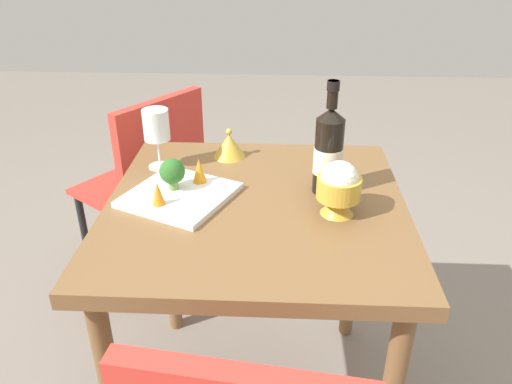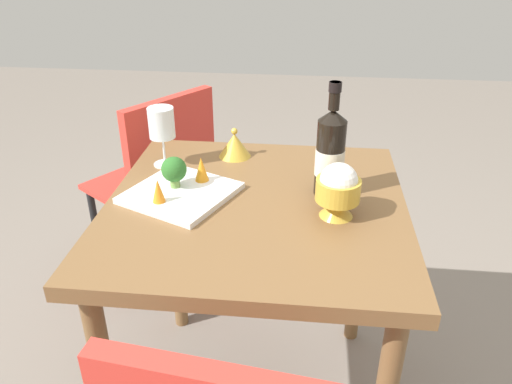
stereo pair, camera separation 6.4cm
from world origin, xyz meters
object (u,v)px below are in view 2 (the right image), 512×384
rice_bowl (338,189)px  wine_bottle (330,153)px  wine_glass (161,124)px  chair_by_wall (162,173)px  carrot_garnish_right (201,169)px  rice_bowl_lid (235,145)px  broccoli_floret (174,170)px  serving_plate (181,193)px  carrot_garnish_left (158,191)px

rice_bowl → wine_bottle: bearing=9.3°
wine_glass → chair_by_wall: bearing=19.8°
chair_by_wall → carrot_garnish_right: size_ratio=12.34×
wine_bottle → wine_glass: size_ratio=1.71×
chair_by_wall → carrot_garnish_right: bearing=-116.0°
rice_bowl_lid → broccoli_floret: 0.28m
wine_glass → serving_plate: bearing=-153.3°
chair_by_wall → rice_bowl: (-0.63, -0.64, 0.30)m
rice_bowl_lid → carrot_garnish_left: (-0.33, 0.15, 0.01)m
wine_glass → rice_bowl: bearing=-116.0°
rice_bowl → rice_bowl_lid: 0.45m
chair_by_wall → rice_bowl_lid: chair_by_wall is taller
carrot_garnish_right → rice_bowl: bearing=-108.9°
broccoli_floret → carrot_garnish_right: (0.05, -0.06, -0.02)m
rice_bowl_lid → carrot_garnish_right: rice_bowl_lid is taller
broccoli_floret → carrot_garnish_left: bearing=166.1°
wine_glass → rice_bowl: (-0.25, -0.50, -0.05)m
rice_bowl → broccoli_floret: bearing=79.5°
broccoli_floret → chair_by_wall: bearing=21.1°
serving_plate → carrot_garnish_left: 0.09m
wine_bottle → carrot_garnish_left: 0.45m
rice_bowl_lid → carrot_garnish_left: bearing=156.3°
wine_bottle → broccoli_floret: 0.41m
broccoli_floret → wine_bottle: bearing=-84.7°
chair_by_wall → wine_bottle: (-0.51, -0.62, 0.34)m
wine_bottle → carrot_garnish_right: 0.35m
chair_by_wall → rice_bowl: rice_bowl is taller
chair_by_wall → rice_bowl: bearing=-99.2°
carrot_garnish_right → carrot_garnish_left: bearing=146.8°
carrot_garnish_right → wine_glass: bearing=49.0°
chair_by_wall → wine_bottle: 0.88m
rice_bowl_lid → rice_bowl: bearing=-137.5°
wine_bottle → broccoli_floret: bearing=95.3°
wine_glass → rice_bowl: wine_glass is taller
carrot_garnish_right → wine_bottle: bearing=-91.2°
wine_bottle → wine_glass: 0.50m
wine_glass → rice_bowl_lid: wine_glass is taller
chair_by_wall → wine_bottle: size_ratio=2.78×
rice_bowl → carrot_garnish_right: rice_bowl is taller
chair_by_wall → rice_bowl_lid: bearing=-96.3°
rice_bowl → rice_bowl_lid: (0.33, 0.30, -0.04)m
rice_bowl → carrot_garnish_right: 0.39m
rice_bowl_lid → broccoli_floret: broccoli_floret is taller
wine_bottle → wine_glass: bearing=75.2°
chair_by_wall → wine_bottle: bearing=-94.2°
chair_by_wall → broccoli_floret: (-0.55, -0.21, 0.29)m
carrot_garnish_left → broccoli_floret: bearing=-13.9°
chair_by_wall → carrot_garnish_left: 0.72m
broccoli_floret → rice_bowl_lid: bearing=-26.8°
chair_by_wall → serving_plate: chair_by_wall is taller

